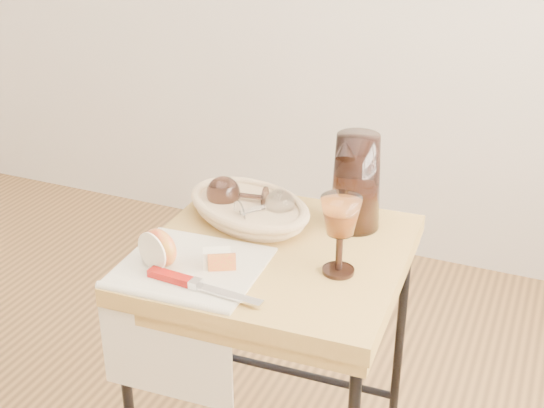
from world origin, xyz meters
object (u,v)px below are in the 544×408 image
at_px(tea_towel, 191,266).
at_px(apple_half, 160,248).
at_px(pitcher, 356,182).
at_px(goblet_lying_b, 263,207).
at_px(table_knife, 199,284).
at_px(goblet_lying_a, 241,195).
at_px(bread_basket, 249,210).
at_px(side_table, 275,378).
at_px(wine_goblet, 340,235).

xyz_separation_m(tea_towel, apple_half, (-0.06, -0.02, 0.04)).
bearing_deg(pitcher, goblet_lying_b, -174.09).
xyz_separation_m(tea_towel, goblet_lying_b, (0.06, 0.24, 0.05)).
height_order(tea_towel, table_knife, table_knife).
xyz_separation_m(tea_towel, goblet_lying_a, (-0.01, 0.27, 0.05)).
relative_size(goblet_lying_a, pitcher, 0.51).
bearing_deg(goblet_lying_b, bread_basket, 108.64).
bearing_deg(tea_towel, bread_basket, 82.94).
relative_size(goblet_lying_b, apple_half, 1.28).
xyz_separation_m(side_table, goblet_lying_b, (-0.07, 0.09, 0.41)).
bearing_deg(wine_goblet, pitcher, 98.92).
relative_size(goblet_lying_b, wine_goblet, 0.67).
distance_m(pitcher, wine_goblet, 0.22).
relative_size(tea_towel, apple_half, 3.25).
bearing_deg(wine_goblet, table_knife, -142.44).
xyz_separation_m(tea_towel, pitcher, (0.26, 0.33, 0.11)).
bearing_deg(tea_towel, goblet_lying_b, 72.22).
height_order(pitcher, table_knife, pitcher).
height_order(side_table, goblet_lying_b, goblet_lying_b).
relative_size(side_table, apple_half, 7.96).
relative_size(goblet_lying_b, pitcher, 0.44).
xyz_separation_m(side_table, wine_goblet, (0.16, -0.04, 0.45)).
distance_m(tea_towel, pitcher, 0.43).
height_order(bread_basket, goblet_lying_b, goblet_lying_b).
height_order(side_table, wine_goblet, wine_goblet).
bearing_deg(goblet_lying_a, tea_towel, 84.31).
bearing_deg(table_knife, pitcher, 67.39).
relative_size(tea_towel, pitcher, 1.11).
relative_size(tea_towel, bread_basket, 0.97).
relative_size(bread_basket, table_knife, 1.20).
distance_m(tea_towel, apple_half, 0.08).
height_order(wine_goblet, table_knife, wine_goblet).
bearing_deg(tea_towel, goblet_lying_a, 88.82).
height_order(goblet_lying_a, table_knife, goblet_lying_a).
height_order(apple_half, table_knife, apple_half).
distance_m(bread_basket, apple_half, 0.29).
xyz_separation_m(bread_basket, apple_half, (-0.08, -0.28, 0.02)).
relative_size(goblet_lying_a, wine_goblet, 0.77).
relative_size(pitcher, wine_goblet, 1.53).
bearing_deg(side_table, table_knife, -108.22).
xyz_separation_m(side_table, tea_towel, (-0.13, -0.15, 0.37)).
distance_m(goblet_lying_b, apple_half, 0.29).
relative_size(bread_basket, goblet_lying_b, 2.61).
bearing_deg(goblet_lying_a, pitcher, -176.41).
xyz_separation_m(bread_basket, wine_goblet, (0.28, -0.15, 0.06)).
height_order(goblet_lying_b, apple_half, apple_half).
bearing_deg(goblet_lying_b, apple_half, -164.13).
bearing_deg(goblet_lying_b, pitcher, -26.03).
xyz_separation_m(side_table, table_knife, (-0.07, -0.22, 0.38)).
bearing_deg(pitcher, goblet_lying_a, 173.89).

